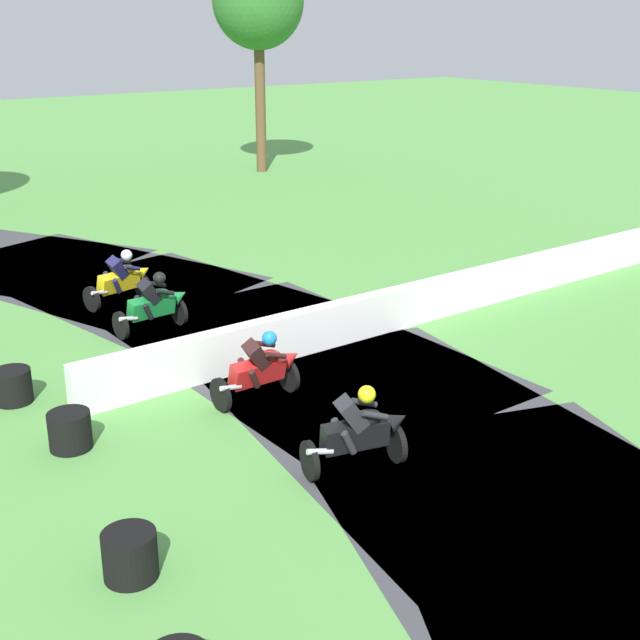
{
  "coord_description": "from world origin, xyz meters",
  "views": [
    {
      "loc": [
        -8.88,
        -13.17,
        6.36
      ],
      "look_at": [
        -0.0,
        -0.64,
        0.9
      ],
      "focal_mm": 47.98,
      "sensor_mm": 36.0,
      "label": 1
    }
  ],
  "objects_px": {
    "motorcycle_fourth_yellow": "(122,278)",
    "tire_stack_mid_a": "(130,555)",
    "motorcycle_chase_red": "(262,367)",
    "motorcycle_trailing_green": "(155,303)",
    "tire_stack_mid_b": "(70,430)",
    "tire_stack_far": "(13,386)",
    "motorcycle_lead_black": "(360,430)"
  },
  "relations": [
    {
      "from": "motorcycle_lead_black",
      "to": "tire_stack_mid_b",
      "type": "distance_m",
      "value": 4.54
    },
    {
      "from": "motorcycle_fourth_yellow",
      "to": "tire_stack_far",
      "type": "bearing_deg",
      "value": -133.3
    },
    {
      "from": "motorcycle_lead_black",
      "to": "tire_stack_far",
      "type": "distance_m",
      "value": 6.41
    },
    {
      "from": "motorcycle_chase_red",
      "to": "motorcycle_fourth_yellow",
      "type": "height_order",
      "value": "motorcycle_chase_red"
    },
    {
      "from": "motorcycle_lead_black",
      "to": "tire_stack_mid_b",
      "type": "xyz_separation_m",
      "value": [
        -3.24,
        3.16,
        -0.36
      ]
    },
    {
      "from": "motorcycle_fourth_yellow",
      "to": "tire_stack_mid_a",
      "type": "relative_size",
      "value": 2.58
    },
    {
      "from": "motorcycle_lead_black",
      "to": "motorcycle_trailing_green",
      "type": "distance_m",
      "value": 7.19
    },
    {
      "from": "motorcycle_chase_red",
      "to": "tire_stack_far",
      "type": "bearing_deg",
      "value": 145.0
    },
    {
      "from": "motorcycle_chase_red",
      "to": "motorcycle_trailing_green",
      "type": "height_order",
      "value": "motorcycle_trailing_green"
    },
    {
      "from": "motorcycle_chase_red",
      "to": "motorcycle_trailing_green",
      "type": "relative_size",
      "value": 1.0
    },
    {
      "from": "motorcycle_chase_red",
      "to": "motorcycle_trailing_green",
      "type": "xyz_separation_m",
      "value": [
        -0.01,
        4.3,
        0.0
      ]
    },
    {
      "from": "motorcycle_trailing_green",
      "to": "motorcycle_fourth_yellow",
      "type": "xyz_separation_m",
      "value": [
        0.17,
        2.14,
        -0.01
      ]
    },
    {
      "from": "motorcycle_trailing_green",
      "to": "motorcycle_fourth_yellow",
      "type": "relative_size",
      "value": 0.98
    },
    {
      "from": "motorcycle_trailing_green",
      "to": "tire_stack_mid_a",
      "type": "bearing_deg",
      "value": -117.08
    },
    {
      "from": "motorcycle_chase_red",
      "to": "tire_stack_far",
      "type": "relative_size",
      "value": 2.55
    },
    {
      "from": "motorcycle_fourth_yellow",
      "to": "tire_stack_far",
      "type": "height_order",
      "value": "motorcycle_fourth_yellow"
    },
    {
      "from": "tire_stack_mid_a",
      "to": "tire_stack_mid_b",
      "type": "xyz_separation_m",
      "value": [
        0.56,
        3.59,
        0.0
      ]
    },
    {
      "from": "tire_stack_mid_a",
      "to": "motorcycle_lead_black",
      "type": "bearing_deg",
      "value": 6.45
    },
    {
      "from": "motorcycle_fourth_yellow",
      "to": "tire_stack_far",
      "type": "relative_size",
      "value": 2.6
    },
    {
      "from": "motorcycle_chase_red",
      "to": "motorcycle_fourth_yellow",
      "type": "distance_m",
      "value": 6.44
    },
    {
      "from": "motorcycle_lead_black",
      "to": "motorcycle_trailing_green",
      "type": "xyz_separation_m",
      "value": [
        0.09,
        7.19,
        -0.02
      ]
    },
    {
      "from": "motorcycle_chase_red",
      "to": "tire_stack_mid_b",
      "type": "distance_m",
      "value": 3.37
    },
    {
      "from": "tire_stack_mid_b",
      "to": "tire_stack_far",
      "type": "relative_size",
      "value": 1.01
    },
    {
      "from": "motorcycle_chase_red",
      "to": "motorcycle_fourth_yellow",
      "type": "bearing_deg",
      "value": 88.58
    },
    {
      "from": "motorcycle_trailing_green",
      "to": "tire_stack_far",
      "type": "xyz_separation_m",
      "value": [
        -3.55,
        -1.8,
        -0.34
      ]
    },
    {
      "from": "motorcycle_trailing_green",
      "to": "tire_stack_mid_a",
      "type": "relative_size",
      "value": 2.54
    },
    {
      "from": "motorcycle_trailing_green",
      "to": "tire_stack_far",
      "type": "relative_size",
      "value": 2.56
    },
    {
      "from": "motorcycle_lead_black",
      "to": "motorcycle_trailing_green",
      "type": "bearing_deg",
      "value": 89.24
    },
    {
      "from": "motorcycle_lead_black",
      "to": "motorcycle_fourth_yellow",
      "type": "xyz_separation_m",
      "value": [
        0.26,
        9.33,
        -0.02
      ]
    },
    {
      "from": "tire_stack_mid_b",
      "to": "tire_stack_mid_a",
      "type": "bearing_deg",
      "value": -98.89
    },
    {
      "from": "motorcycle_lead_black",
      "to": "motorcycle_fourth_yellow",
      "type": "relative_size",
      "value": 1.0
    },
    {
      "from": "motorcycle_trailing_green",
      "to": "tire_stack_mid_b",
      "type": "relative_size",
      "value": 2.53
    }
  ]
}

